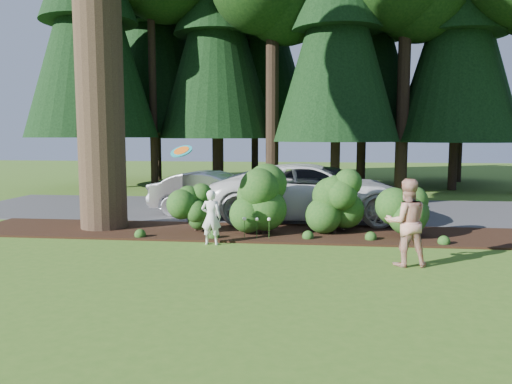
% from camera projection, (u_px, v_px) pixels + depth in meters
% --- Properties ---
extents(ground, '(80.00, 80.00, 0.00)m').
position_uv_depth(ground, '(258.00, 266.00, 9.69)').
color(ground, '#3B651C').
rests_on(ground, ground).
extents(mulch_bed, '(16.00, 2.50, 0.05)m').
position_uv_depth(mulch_bed, '(272.00, 233.00, 12.90)').
color(mulch_bed, black).
rests_on(mulch_bed, ground).
extents(driveway, '(22.00, 6.00, 0.03)m').
position_uv_depth(driveway, '(283.00, 209.00, 17.09)').
color(driveway, '#38383A').
rests_on(driveway, ground).
extents(shrub_row, '(6.53, 1.60, 1.61)m').
position_uv_depth(shrub_row, '(302.00, 204.00, 12.61)').
color(shrub_row, '#194716').
rests_on(shrub_row, ground).
extents(lily_cluster, '(0.69, 0.09, 0.57)m').
position_uv_depth(lily_cluster, '(257.00, 220.00, 12.04)').
color(lily_cluster, '#194716').
rests_on(lily_cluster, ground).
extents(car_silver_wagon, '(4.34, 2.09, 1.37)m').
position_uv_depth(car_silver_wagon, '(216.00, 193.00, 15.72)').
color(car_silver_wagon, '#B2B2B7').
rests_on(car_silver_wagon, driveway).
extents(car_white_suv, '(6.10, 2.95, 1.67)m').
position_uv_depth(car_white_suv, '(313.00, 192.00, 14.78)').
color(car_white_suv, silver).
rests_on(car_white_suv, driveway).
extents(car_dark_suv, '(5.09, 2.47, 1.43)m').
position_uv_depth(car_dark_suv, '(331.00, 187.00, 17.38)').
color(car_dark_suv, black).
rests_on(car_dark_suv, driveway).
extents(child, '(0.48, 0.32, 1.28)m').
position_uv_depth(child, '(211.00, 217.00, 11.55)').
color(child, silver).
rests_on(child, ground).
extents(adult, '(0.90, 0.74, 1.70)m').
position_uv_depth(adult, '(406.00, 222.00, 9.64)').
color(adult, '#AB3A16').
rests_on(adult, ground).
extents(frisbee, '(0.56, 0.47, 0.35)m').
position_uv_depth(frisbee, '(181.00, 151.00, 11.51)').
color(frisbee, teal).
rests_on(frisbee, ground).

